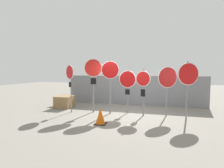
{
  "coord_description": "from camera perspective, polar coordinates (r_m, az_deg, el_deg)",
  "views": [
    {
      "loc": [
        1.4,
        -7.95,
        2.03
      ],
      "look_at": [
        -0.69,
        0.0,
        1.42
      ],
      "focal_mm": 28.0,
      "sensor_mm": 36.0,
      "label": 1
    }
  ],
  "objects": [
    {
      "name": "ground_plane",
      "position": [
        8.32,
        4.66,
        -9.87
      ],
      "size": [
        40.0,
        40.0,
        0.0
      ],
      "primitive_type": "plane",
      "color": "gray"
    },
    {
      "name": "stop_sign_6",
      "position": [
        7.78,
        23.6,
        2.01
      ],
      "size": [
        0.85,
        0.42,
        2.43
      ],
      "rotation": [
        0.0,
        0.0,
        0.43
      ],
      "color": "slate",
      "rests_on": "ground"
    },
    {
      "name": "traffic_cone_0",
      "position": [
        6.81,
        -3.8,
        -10.41
      ],
      "size": [
        0.44,
        0.44,
        0.62
      ],
      "color": "black",
      "rests_on": "ground"
    },
    {
      "name": "stop_sign_5",
      "position": [
        8.07,
        17.69,
        1.27
      ],
      "size": [
        0.83,
        0.47,
        2.22
      ],
      "rotation": [
        0.0,
        0.0,
        0.5
      ],
      "color": "slate",
      "rests_on": "ground"
    },
    {
      "name": "fence_back",
      "position": [
        10.57,
        7.02,
        -2.06
      ],
      "size": [
        8.3,
        0.12,
        1.74
      ],
      "color": "slate",
      "rests_on": "ground"
    },
    {
      "name": "stop_sign_4",
      "position": [
        7.89,
        10.14,
        0.2
      ],
      "size": [
        0.66,
        0.27,
        2.15
      ],
      "rotation": [
        0.0,
        0.0,
        -0.35
      ],
      "color": "slate",
      "rests_on": "ground"
    },
    {
      "name": "storage_crate",
      "position": [
        10.12,
        -15.2,
        -5.6
      ],
      "size": [
        0.87,
        0.93,
        0.64
      ],
      "color": "olive",
      "rests_on": "ground"
    },
    {
      "name": "stop_sign_1",
      "position": [
        8.57,
        -6.13,
        3.27
      ],
      "size": [
        0.81,
        0.4,
        2.62
      ],
      "rotation": [
        0.0,
        0.0,
        0.44
      ],
      "color": "slate",
      "rests_on": "ground"
    },
    {
      "name": "stop_sign_2",
      "position": [
        8.22,
        -0.6,
        2.52
      ],
      "size": [
        0.83,
        0.24,
        2.54
      ],
      "rotation": [
        0.0,
        0.0,
        0.25
      ],
      "color": "slate",
      "rests_on": "ground"
    },
    {
      "name": "stop_sign_0",
      "position": [
        8.72,
        -13.57,
        2.43
      ],
      "size": [
        0.59,
        0.41,
        2.33
      ],
      "rotation": [
        0.0,
        0.0,
        -0.6
      ],
      "color": "slate",
      "rests_on": "ground"
    },
    {
      "name": "stop_sign_3",
      "position": [
        8.35,
        5.1,
        0.45
      ],
      "size": [
        0.82,
        0.17,
        2.06
      ],
      "rotation": [
        0.0,
        0.0,
        -0.13
      ],
      "color": "slate",
      "rests_on": "ground"
    }
  ]
}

